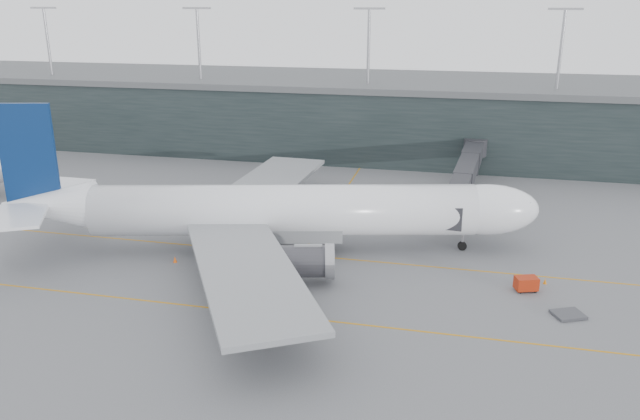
# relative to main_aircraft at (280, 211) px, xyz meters

# --- Properties ---
(ground) EXTENTS (320.00, 320.00, 0.00)m
(ground) POSITION_rel_main_aircraft_xyz_m (-2.09, 3.12, -5.32)
(ground) COLOR #57575C
(ground) RESTS_ON ground
(taxiline_a) EXTENTS (160.00, 0.25, 0.02)m
(taxiline_a) POSITION_rel_main_aircraft_xyz_m (-2.09, -0.88, -5.31)
(taxiline_a) COLOR #C18012
(taxiline_a) RESTS_ON ground
(taxiline_b) EXTENTS (160.00, 0.25, 0.02)m
(taxiline_b) POSITION_rel_main_aircraft_xyz_m (-2.09, -16.88, -5.31)
(taxiline_b) COLOR #C18012
(taxiline_b) RESTS_ON ground
(taxiline_lead_main) EXTENTS (0.25, 60.00, 0.02)m
(taxiline_lead_main) POSITION_rel_main_aircraft_xyz_m (2.91, 23.12, -5.31)
(taxiline_lead_main) COLOR #C18012
(taxiline_lead_main) RESTS_ON ground
(terminal) EXTENTS (240.00, 36.00, 29.00)m
(terminal) POSITION_rel_main_aircraft_xyz_m (-2.09, 61.12, 2.30)
(terminal) COLOR black
(terminal) RESTS_ON ground
(main_aircraft) EXTENTS (66.97, 61.82, 18.96)m
(main_aircraft) POSITION_rel_main_aircraft_xyz_m (0.00, 0.00, 0.00)
(main_aircraft) COLOR white
(main_aircraft) RESTS_ON ground
(jet_bridge) EXTENTS (7.17, 44.50, 6.77)m
(jet_bridge) POSITION_rel_main_aircraft_xyz_m (22.30, 27.74, -0.25)
(jet_bridge) COLOR #29292E
(jet_bridge) RESTS_ON ground
(gse_cart) EXTENTS (2.76, 2.22, 1.63)m
(gse_cart) POSITION_rel_main_aircraft_xyz_m (29.66, -5.24, -4.41)
(gse_cart) COLOR #A2230B
(gse_cart) RESTS_ON ground
(baggage_dolly) EXTENTS (3.71, 3.42, 0.30)m
(baggage_dolly) POSITION_rel_main_aircraft_xyz_m (33.41, -10.38, -5.14)
(baggage_dolly) COLOR #393A3E
(baggage_dolly) RESTS_ON ground
(uld_a) EXTENTS (2.46, 2.16, 1.91)m
(uld_a) POSITION_rel_main_aircraft_xyz_m (-7.16, 12.90, -4.32)
(uld_a) COLOR #39383E
(uld_a) RESTS_ON ground
(uld_b) EXTENTS (2.39, 2.08, 1.89)m
(uld_b) POSITION_rel_main_aircraft_xyz_m (-3.30, 15.68, -4.33)
(uld_b) COLOR #39383E
(uld_b) RESTS_ON ground
(uld_c) EXTENTS (2.31, 1.98, 1.86)m
(uld_c) POSITION_rel_main_aircraft_xyz_m (-2.73, 14.44, -4.34)
(uld_c) COLOR #39383E
(uld_c) RESTS_ON ground
(cone_nose) EXTENTS (0.42, 0.42, 0.66)m
(cone_nose) POSITION_rel_main_aircraft_xyz_m (31.95, -2.86, -4.99)
(cone_nose) COLOR orange
(cone_nose) RESTS_ON ground
(cone_wing_stbd) EXTENTS (0.42, 0.42, 0.67)m
(cone_wing_stbd) POSITION_rel_main_aircraft_xyz_m (7.75, -16.48, -4.99)
(cone_wing_stbd) COLOR orange
(cone_wing_stbd) RESTS_ON ground
(cone_wing_port) EXTENTS (0.47, 0.47, 0.75)m
(cone_wing_port) POSITION_rel_main_aircraft_xyz_m (7.16, 14.89, -4.95)
(cone_wing_port) COLOR #D65D0B
(cone_wing_port) RESTS_ON ground
(cone_tail) EXTENTS (0.48, 0.48, 0.77)m
(cone_tail) POSITION_rel_main_aircraft_xyz_m (-11.63, -6.59, -4.94)
(cone_tail) COLOR #DE500C
(cone_tail) RESTS_ON ground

